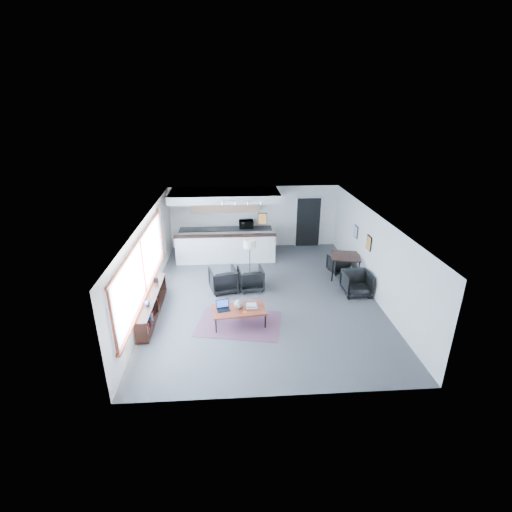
{
  "coord_description": "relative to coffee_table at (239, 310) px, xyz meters",
  "views": [
    {
      "loc": [
        -0.93,
        -10.56,
        5.68
      ],
      "look_at": [
        -0.19,
        0.4,
        1.2
      ],
      "focal_mm": 26.0,
      "sensor_mm": 36.0,
      "label": 1
    }
  ],
  "objects": [
    {
      "name": "dining_chair_near",
      "position": [
        3.8,
        1.5,
        -0.07
      ],
      "size": [
        0.73,
        0.68,
        0.73
      ],
      "primitive_type": "imported",
      "rotation": [
        0.0,
        0.0,
        0.03
      ],
      "color": "black",
      "rests_on": "floor"
    },
    {
      "name": "armchair_left",
      "position": [
        -0.46,
        2.04,
        -0.01
      ],
      "size": [
        1.0,
        0.96,
        0.86
      ],
      "primitive_type": "imported",
      "rotation": [
        0.0,
        0.0,
        3.39
      ],
      "color": "black",
      "rests_on": "floor"
    },
    {
      "name": "doorway",
      "position": [
        3.1,
        6.09,
        0.64
      ],
      "size": [
        1.1,
        0.12,
        2.15
      ],
      "color": "black",
      "rests_on": "room"
    },
    {
      "name": "window",
      "position": [
        -2.66,
        0.77,
        1.02
      ],
      "size": [
        0.1,
        5.95,
        1.66
      ],
      "color": "#8CBFFF",
      "rests_on": "room"
    },
    {
      "name": "room",
      "position": [
        0.8,
        1.67,
        0.86
      ],
      "size": [
        7.02,
        9.02,
        2.62
      ],
      "color": "#4D4D4F",
      "rests_on": "ground"
    },
    {
      "name": "kilim_rug",
      "position": [
        0.0,
        -0.0,
        -0.43
      ],
      "size": [
        2.55,
        1.97,
        0.01
      ],
      "rotation": [
        0.0,
        0.0,
        -0.19
      ],
      "color": "#593145",
      "rests_on": "floor"
    },
    {
      "name": "track_light",
      "position": [
        0.21,
        3.87,
        2.09
      ],
      "size": [
        1.6,
        0.07,
        0.15
      ],
      "color": "silver",
      "rests_on": "room"
    },
    {
      "name": "ceramic_pot",
      "position": [
        -0.01,
        0.06,
        0.16
      ],
      "size": [
        0.25,
        0.25,
        0.25
      ],
      "rotation": [
        0.0,
        0.0,
        0.15
      ],
      "color": "gray",
      "rests_on": "coffee_table"
    },
    {
      "name": "floor_lamp",
      "position": [
        0.44,
        2.73,
        0.89
      ],
      "size": [
        0.52,
        0.52,
        1.53
      ],
      "rotation": [
        0.0,
        0.0,
        -0.21
      ],
      "color": "black",
      "rests_on": "floor"
    },
    {
      "name": "armchair_right",
      "position": [
        0.44,
        2.11,
        -0.03
      ],
      "size": [
        0.88,
        0.84,
        0.81
      ],
      "primitive_type": "imported",
      "rotation": [
        0.0,
        0.0,
        3.27
      ],
      "color": "black",
      "rests_on": "floor"
    },
    {
      "name": "microwave",
      "position": [
        0.45,
        5.82,
        0.69
      ],
      "size": [
        0.6,
        0.34,
        0.4
      ],
      "primitive_type": "imported",
      "rotation": [
        0.0,
        0.0,
        0.02
      ],
      "color": "black",
      "rests_on": "kitchenette"
    },
    {
      "name": "coffee_table",
      "position": [
        0.0,
        0.0,
        0.0
      ],
      "size": [
        1.53,
        0.94,
        0.48
      ],
      "rotation": [
        0.0,
        0.0,
        0.11
      ],
      "color": "maroon",
      "rests_on": "floor"
    },
    {
      "name": "console",
      "position": [
        -2.5,
        0.62,
        -0.11
      ],
      "size": [
        0.35,
        3.0,
        0.8
      ],
      "color": "black",
      "rests_on": "floor"
    },
    {
      "name": "dining_chair_far",
      "position": [
        3.71,
        3.23,
        -0.14
      ],
      "size": [
        0.69,
        0.67,
        0.6
      ],
      "primitive_type": "imported",
      "rotation": [
        0.0,
        0.0,
        3.38
      ],
      "color": "black",
      "rests_on": "floor"
    },
    {
      "name": "dining_table",
      "position": [
        3.8,
        2.82,
        0.31
      ],
      "size": [
        1.17,
        1.17,
        0.82
      ],
      "rotation": [
        0.0,
        0.0,
        -0.23
      ],
      "color": "black",
      "rests_on": "floor"
    },
    {
      "name": "wall_art_upper",
      "position": [
        4.27,
        3.37,
        1.06
      ],
      "size": [
        0.03,
        0.34,
        0.44
      ],
      "color": "black",
      "rests_on": "room"
    },
    {
      "name": "laptop",
      "position": [
        -0.44,
        0.04,
        0.11
      ],
      "size": [
        0.4,
        0.35,
        0.25
      ],
      "rotation": [
        0.0,
        0.0,
        0.22
      ],
      "color": "black",
      "rests_on": "coffee_table"
    },
    {
      "name": "kitchenette",
      "position": [
        -0.4,
        5.37,
        0.94
      ],
      "size": [
        4.2,
        1.96,
        2.6
      ],
      "color": "white",
      "rests_on": "floor"
    },
    {
      "name": "wall_art_lower",
      "position": [
        4.27,
        2.07,
        1.11
      ],
      "size": [
        0.03,
        0.38,
        0.48
      ],
      "color": "black",
      "rests_on": "room"
    },
    {
      "name": "coaster",
      "position": [
        0.15,
        -0.17,
        0.04
      ],
      "size": [
        0.13,
        0.13,
        0.01
      ],
      "rotation": [
        0.0,
        0.0,
        -0.37
      ],
      "color": "#E5590C",
      "rests_on": "coffee_table"
    },
    {
      "name": "book_stack",
      "position": [
        0.36,
        0.09,
        0.08
      ],
      "size": [
        0.31,
        0.25,
        0.09
      ],
      "rotation": [
        0.0,
        0.0,
        -0.02
      ],
      "color": "silver",
      "rests_on": "coffee_table"
    }
  ]
}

